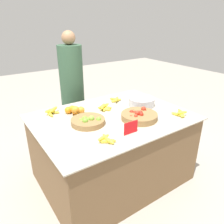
{
  "coord_description": "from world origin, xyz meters",
  "views": [
    {
      "loc": [
        -1.18,
        -1.7,
        1.72
      ],
      "look_at": [
        0.0,
        0.0,
        0.83
      ],
      "focal_mm": 35.0,
      "sensor_mm": 36.0,
      "label": 1
    }
  ],
  "objects": [
    {
      "name": "metal_bowl",
      "position": [
        0.46,
        0.06,
        0.82
      ],
      "size": [
        0.3,
        0.3,
        0.09
      ],
      "color": "#B7B7BF",
      "rests_on": "market_table"
    },
    {
      "name": "banana_bunch_front_left",
      "position": [
        -0.33,
        -0.4,
        0.8
      ],
      "size": [
        0.15,
        0.16,
        0.05
      ],
      "color": "yellow",
      "rests_on": "market_table"
    },
    {
      "name": "tomato_basket",
      "position": [
        0.19,
        -0.21,
        0.81
      ],
      "size": [
        0.37,
        0.37,
        0.1
      ],
      "color": "olive",
      "rests_on": "market_table"
    },
    {
      "name": "price_sign",
      "position": [
        -0.07,
        -0.39,
        0.83
      ],
      "size": [
        0.15,
        0.01,
        0.12
      ],
      "rotation": [
        0.0,
        0.0,
        -0.01
      ],
      "color": "red",
      "rests_on": "market_table"
    },
    {
      "name": "banana_bunch_front_right",
      "position": [
        0.61,
        -0.39,
        0.8
      ],
      "size": [
        0.15,
        0.16,
        0.06
      ],
      "color": "yellow",
      "rests_on": "market_table"
    },
    {
      "name": "banana_bunch_middle_left",
      "position": [
        0.03,
        0.2,
        0.8
      ],
      "size": [
        0.17,
        0.17,
        0.06
      ],
      "color": "yellow",
      "rests_on": "market_table"
    },
    {
      "name": "orange_pile",
      "position": [
        -0.29,
        0.27,
        0.82
      ],
      "size": [
        0.19,
        0.21,
        0.12
      ],
      "color": "orange",
      "rests_on": "market_table"
    },
    {
      "name": "lime_bowl",
      "position": [
        -0.29,
        -0.01,
        0.8
      ],
      "size": [
        0.33,
        0.33,
        0.09
      ],
      "color": "olive",
      "rests_on": "market_table"
    },
    {
      "name": "banana_bunch_back_center",
      "position": [
        0.29,
        0.34,
        0.8
      ],
      "size": [
        0.15,
        0.19,
        0.05
      ],
      "color": "yellow",
      "rests_on": "market_table"
    },
    {
      "name": "market_table",
      "position": [
        0.0,
        0.0,
        0.39
      ],
      "size": [
        1.58,
        1.18,
        0.78
      ],
      "color": "brown",
      "rests_on": "ground_plane"
    },
    {
      "name": "vendor_person",
      "position": [
        0.02,
        0.99,
        0.73
      ],
      "size": [
        0.32,
        0.32,
        1.58
      ],
      "color": "#385B42",
      "rests_on": "ground_plane"
    },
    {
      "name": "banana_bunch_front_center",
      "position": [
        -0.49,
        0.41,
        0.81
      ],
      "size": [
        0.17,
        0.16,
        0.06
      ],
      "color": "yellow",
      "rests_on": "market_table"
    },
    {
      "name": "ground_plane",
      "position": [
        0.0,
        0.0,
        0.0
      ],
      "size": [
        12.0,
        12.0,
        0.0
      ],
      "primitive_type": "plane",
      "color": "#ADA599"
    }
  ]
}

